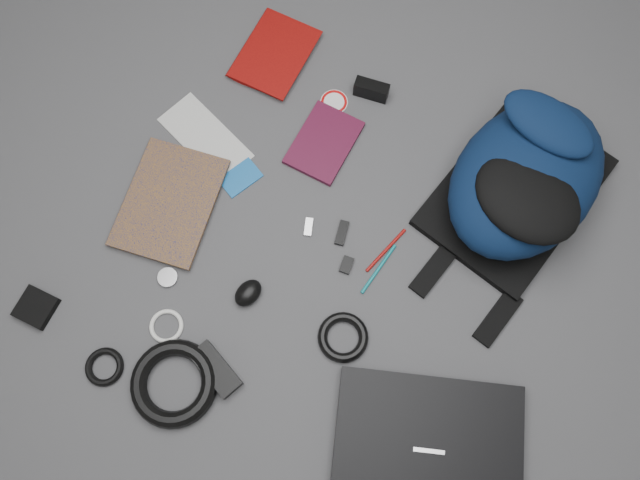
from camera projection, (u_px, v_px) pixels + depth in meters
The scene contains 24 objects.
ground at pixel (320, 242), 1.49m from camera, with size 4.00×4.00×0.00m, color #4F4F51.
backpack at pixel (526, 178), 1.42m from camera, with size 0.33×0.48×0.20m, color black, non-canonical shape.
laptop at pixel (427, 450), 1.33m from camera, with size 0.40×0.31×0.04m, color black.
textbook_red at pixel (246, 42), 1.63m from camera, with size 0.17×0.23×0.02m, color #790707.
comic_book at pixel (129, 191), 1.51m from camera, with size 0.21×0.29×0.02m, color #BD760D.
envelope at pixel (206, 138), 1.56m from camera, with size 0.25×0.11×0.00m, color silver.
dvd_case at pixel (324, 143), 1.55m from camera, with size 0.13×0.19×0.01m, color #3F0C20.
compact_camera at pixel (371, 90), 1.57m from camera, with size 0.09×0.03×0.05m, color black.
sticker_disc at pixel (334, 102), 1.59m from camera, with size 0.07×0.07×0.00m, color white.
pen_teal at pixel (379, 269), 1.46m from camera, with size 0.01×0.01×0.14m, color #0E7B83.
pen_red at pixel (386, 250), 1.48m from camera, with size 0.01×0.01×0.14m, color #940D0B.
id_badge at pixel (240, 178), 1.53m from camera, with size 0.06×0.10×0.00m, color #1764B1.
usb_black at pixel (342, 233), 1.49m from camera, with size 0.02×0.06×0.01m, color black.
usb_silver at pixel (309, 227), 1.49m from camera, with size 0.02×0.04×0.01m, color #B1B0B3.
key_fob at pixel (347, 265), 1.46m from camera, with size 0.02×0.04×0.01m, color black.
mouse at pixel (248, 293), 1.43m from camera, with size 0.05×0.07×0.04m, color black.
headphone_left at pixel (188, 244), 1.48m from camera, with size 0.05×0.05×0.01m, color silver.
headphone_right at pixel (168, 278), 1.46m from camera, with size 0.05×0.05×0.01m, color #A6A5A7.
cable_coil at pixel (343, 337), 1.41m from camera, with size 0.12×0.12×0.02m, color black.
power_brick at pixel (216, 369), 1.39m from camera, with size 0.13×0.05×0.03m, color black.
power_cord_coil at pixel (174, 383), 1.37m from camera, with size 0.19×0.19×0.04m, color black.
pouch at pixel (36, 307), 1.43m from camera, with size 0.08×0.08×0.02m, color black.
earbud_coil at pixel (104, 367), 1.39m from camera, with size 0.09×0.09×0.02m, color black.
white_cable_coil at pixel (166, 326), 1.42m from camera, with size 0.08×0.08×0.01m, color white.
Camera 1 is at (0.20, -0.37, 1.43)m, focal length 35.00 mm.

